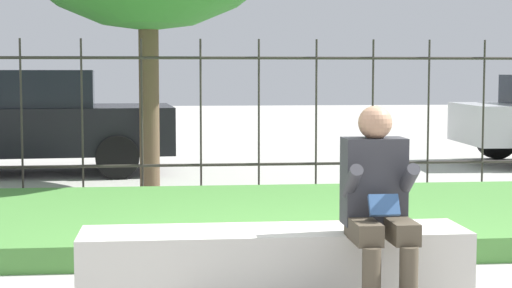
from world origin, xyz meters
The scene contains 5 objects.
stone_bench centered at (-0.37, 0.00, 0.19)m, with size 2.47×0.56×0.42m.
person_seated_reader centered at (0.22, -0.31, 0.66)m, with size 0.42×0.73×1.22m.
grass_berm centered at (0.00, 2.29, 0.10)m, with size 10.68×3.17×0.19m.
iron_fence centered at (0.00, 4.39, 0.94)m, with size 8.68×0.03×1.80m.
car_parked_left centered at (-3.09, 6.88, 0.76)m, with size 4.22×2.17×1.45m.
Camera 1 is at (-1.05, -5.36, 1.44)m, focal length 60.00 mm.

